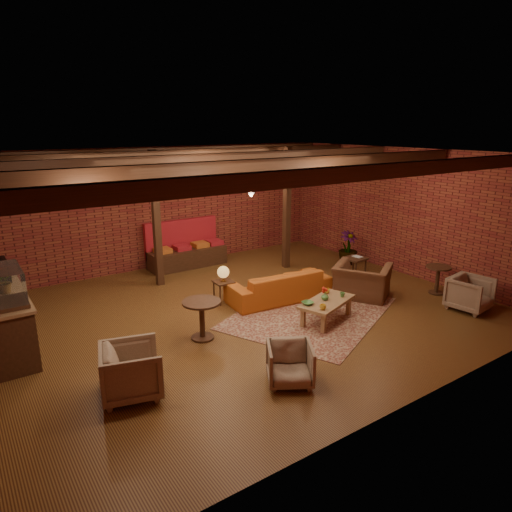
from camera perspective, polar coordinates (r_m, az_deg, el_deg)
floor at (r=9.44m, az=-2.27°, el=-7.25°), size 10.00×10.00×0.00m
ceiling at (r=8.69m, az=-2.50°, el=12.53°), size 10.00×8.00×0.02m
wall_back at (r=12.43m, az=-12.25°, el=5.83°), size 10.00×0.02×3.20m
wall_front at (r=6.07m, az=18.17°, el=-5.39°), size 10.00×0.02×3.20m
wall_right at (r=12.27m, az=17.93°, el=5.28°), size 0.02×8.00×3.20m
ceiling_beams at (r=8.69m, az=-2.49°, el=11.74°), size 9.80×6.40×0.22m
ceiling_pipe at (r=10.10m, az=-7.37°, el=10.92°), size 9.60×0.12×0.12m
post_left at (r=10.94m, az=-12.35°, el=4.45°), size 0.16×0.16×3.20m
post_right at (r=12.11m, az=3.88°, el=5.89°), size 0.16×0.16×3.20m
service_counter at (r=8.88m, az=-29.27°, el=-5.39°), size 0.80×2.50×1.60m
plant_counter at (r=8.94m, az=-29.14°, el=-2.36°), size 0.35×0.39×0.30m
banquette at (r=12.50m, az=-8.63°, el=0.90°), size 2.10×0.70×1.00m
service_sign at (r=11.76m, az=-8.04°, el=9.16°), size 0.86×0.06×0.30m
ceiling_spotlights at (r=8.71m, az=-2.48°, el=10.30°), size 6.40×4.40×0.28m
rug at (r=9.54m, az=6.79°, el=-7.07°), size 4.18×3.79×0.01m
sofa at (r=10.07m, az=2.88°, el=-3.69°), size 2.36×1.10×0.67m
coffee_table at (r=9.07m, az=8.77°, el=-5.81°), size 1.39×1.00×0.68m
side_table_lamp at (r=9.84m, az=-4.11°, el=-2.37°), size 0.42×0.42×0.82m
round_table_left at (r=8.28m, az=-6.78°, el=-7.13°), size 0.69×0.69×0.72m
armchair_a at (r=6.88m, az=-15.33°, el=-13.39°), size 0.96×0.99×0.84m
armchair_b at (r=6.98m, az=4.26°, el=-13.09°), size 0.89×0.87×0.68m
armchair_right at (r=10.41m, az=13.15°, el=-2.41°), size 1.25×1.39×1.02m
side_table_book at (r=11.67m, az=12.26°, el=-0.39°), size 0.53×0.53×0.56m
round_table_right at (r=11.18m, az=21.79°, el=-2.27°), size 0.56×0.56×0.65m
armchair_far at (r=10.50m, az=25.20°, el=-4.10°), size 0.84×0.80×0.78m
plant_tall at (r=12.67m, az=11.66°, el=5.06°), size 1.62×1.62×2.77m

